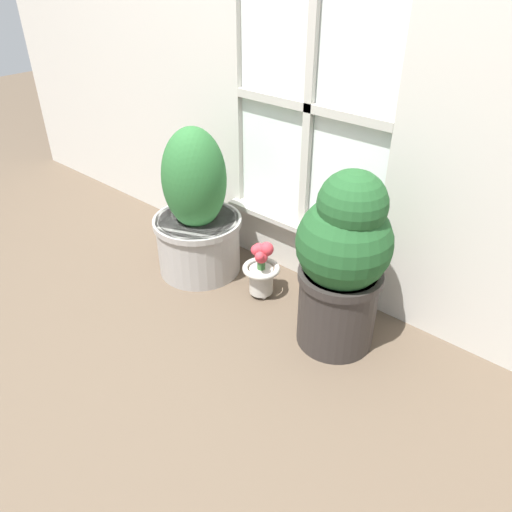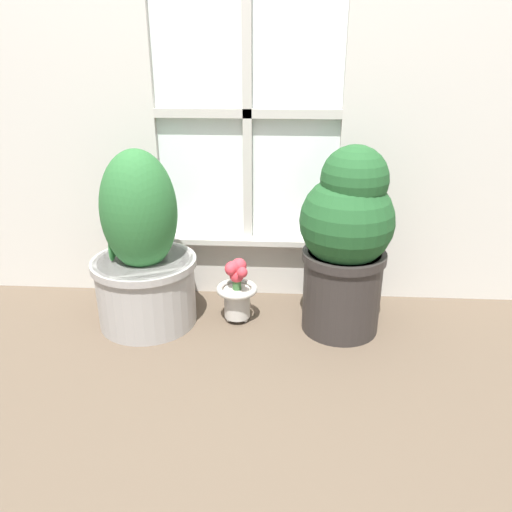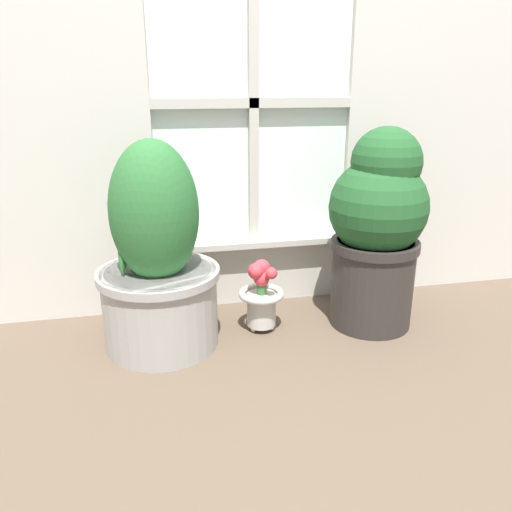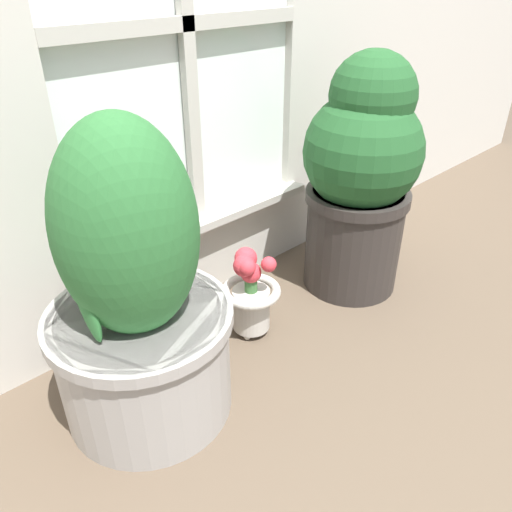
% 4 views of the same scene
% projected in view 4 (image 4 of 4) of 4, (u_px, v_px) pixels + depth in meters
% --- Properties ---
extents(ground_plane, '(10.00, 10.00, 0.00)m').
position_uv_depth(ground_plane, '(341.00, 382.00, 1.26)').
color(ground_plane, brown).
extents(potted_plant_left, '(0.41, 0.41, 0.70)m').
position_uv_depth(potted_plant_left, '(137.00, 303.00, 1.05)').
color(potted_plant_left, '#9E9993').
rests_on(potted_plant_left, ground_plane).
extents(potted_plant_right, '(0.35, 0.35, 0.72)m').
position_uv_depth(potted_plant_right, '(361.00, 175.00, 1.46)').
color(potted_plant_right, '#2D2826').
rests_on(potted_plant_right, ground_plane).
extents(flower_vase, '(0.16, 0.16, 0.26)m').
position_uv_depth(flower_vase, '(250.00, 292.00, 1.36)').
color(flower_vase, '#BCB7AD').
rests_on(flower_vase, ground_plane).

